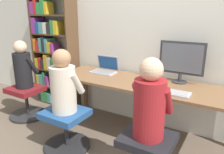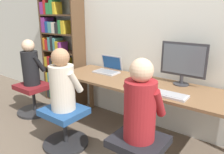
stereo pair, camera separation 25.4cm
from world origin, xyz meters
name	(u,v)px [view 1 (the left image)]	position (x,y,z in m)	size (l,w,h in m)	color
ground_plane	(125,148)	(0.00, 0.00, 0.00)	(14.00, 14.00, 0.00)	brown
wall_back	(154,28)	(0.00, 0.73, 1.30)	(10.00, 0.05, 2.60)	silver
desk	(139,87)	(0.00, 0.33, 0.64)	(2.14, 0.66, 0.70)	brown
desktop_monitor	(181,61)	(0.41, 0.54, 0.96)	(0.51, 0.17, 0.47)	#333338
laptop	(105,69)	(-0.57, 0.47, 0.75)	(0.33, 0.25, 0.22)	#B7B7BC
keyboard	(167,92)	(0.39, 0.13, 0.72)	(0.45, 0.16, 0.03)	#B2B2B7
computer_mouse_by_keyboard	(139,86)	(0.08, 0.14, 0.72)	(0.07, 0.11, 0.04)	#99999E
office_chair_right	(66,128)	(-0.58, -0.33, 0.24)	(0.52, 0.52, 0.45)	#262628
person_at_monitor	(150,103)	(0.39, -0.33, 0.77)	(0.33, 0.31, 0.70)	maroon
person_at_laptop	(63,84)	(-0.58, -0.32, 0.76)	(0.33, 0.31, 0.68)	beige
bookshelf	(50,50)	(-1.66, 0.54, 0.91)	(0.77, 0.27, 1.74)	#513823
office_chair_side	(27,101)	(-1.62, -0.03, 0.24)	(0.52, 0.52, 0.45)	#262628
person_near_shelf	(23,66)	(-1.62, -0.03, 0.76)	(0.29, 0.29, 0.67)	black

